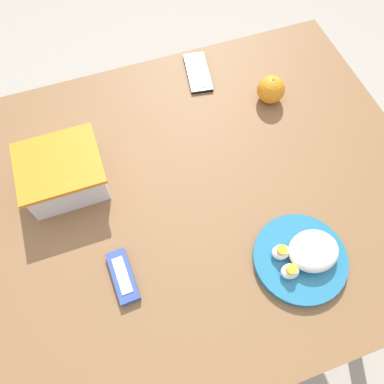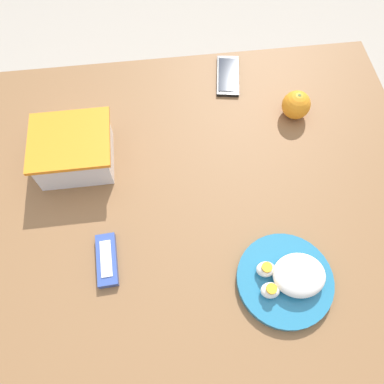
{
  "view_description": "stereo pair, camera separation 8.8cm",
  "coord_description": "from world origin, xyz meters",
  "px_view_note": "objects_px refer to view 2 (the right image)",
  "views": [
    {
      "loc": [
        -0.1,
        -0.4,
        1.57
      ],
      "look_at": [
        0.04,
        -0.02,
        0.79
      ],
      "focal_mm": 35.0,
      "sensor_mm": 36.0,
      "label": 1
    },
    {
      "loc": [
        -0.01,
        -0.42,
        1.57
      ],
      "look_at": [
        0.04,
        -0.02,
        0.79
      ],
      "focal_mm": 35.0,
      "sensor_mm": 36.0,
      "label": 2
    }
  ],
  "objects_px": {
    "food_container": "(75,152)",
    "cell_phone": "(228,76)",
    "rice_plate": "(288,278)",
    "candy_bar": "(107,260)",
    "orange_fruit": "(296,105)"
  },
  "relations": [
    {
      "from": "rice_plate",
      "to": "cell_phone",
      "type": "relative_size",
      "value": 1.31
    },
    {
      "from": "rice_plate",
      "to": "orange_fruit",
      "type": "bearing_deg",
      "value": 74.39
    },
    {
      "from": "food_container",
      "to": "candy_bar",
      "type": "relative_size",
      "value": 1.59
    },
    {
      "from": "orange_fruit",
      "to": "cell_phone",
      "type": "bearing_deg",
      "value": 134.91
    },
    {
      "from": "orange_fruit",
      "to": "cell_phone",
      "type": "relative_size",
      "value": 0.47
    },
    {
      "from": "food_container",
      "to": "cell_phone",
      "type": "bearing_deg",
      "value": 29.55
    },
    {
      "from": "candy_bar",
      "to": "cell_phone",
      "type": "distance_m",
      "value": 0.62
    },
    {
      "from": "rice_plate",
      "to": "candy_bar",
      "type": "relative_size",
      "value": 1.73
    },
    {
      "from": "food_container",
      "to": "cell_phone",
      "type": "height_order",
      "value": "food_container"
    },
    {
      "from": "rice_plate",
      "to": "cell_phone",
      "type": "height_order",
      "value": "rice_plate"
    },
    {
      "from": "orange_fruit",
      "to": "rice_plate",
      "type": "distance_m",
      "value": 0.47
    },
    {
      "from": "food_container",
      "to": "orange_fruit",
      "type": "relative_size",
      "value": 2.54
    },
    {
      "from": "food_container",
      "to": "orange_fruit",
      "type": "height_order",
      "value": "food_container"
    },
    {
      "from": "food_container",
      "to": "cell_phone",
      "type": "relative_size",
      "value": 1.2
    },
    {
      "from": "orange_fruit",
      "to": "food_container",
      "type": "bearing_deg",
      "value": -171.74
    }
  ]
}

